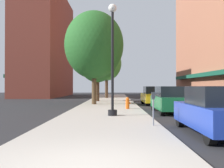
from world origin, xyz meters
TOP-DOWN VIEW (x-y plane):
  - ground_plane at (4.00, 18.00)m, footprint 90.00×90.00m
  - sidewalk_slab at (0.00, 19.00)m, footprint 4.80×50.00m
  - building_far_background at (-11.01, 37.00)m, footprint 6.80×18.00m
  - lamppost at (0.42, 8.47)m, footprint 0.48×0.48m
  - fire_hydrant at (1.42, 12.45)m, footprint 0.33×0.26m
  - parking_meter_near at (2.05, 5.10)m, footprint 0.14×0.09m
  - tree_near at (-0.58, 28.79)m, footprint 3.99×3.99m
  - tree_mid at (-1.29, 21.53)m, footprint 4.18×4.18m
  - tree_far at (-1.26, 16.96)m, footprint 5.12×5.12m
  - car_blue at (4.00, 3.96)m, footprint 1.80×4.30m
  - car_green at (4.00, 11.03)m, footprint 1.80×4.30m
  - car_yellow at (4.00, 17.94)m, footprint 1.80×4.30m

SIDE VIEW (x-z plane):
  - ground_plane at x=4.00m, z-range 0.00..0.00m
  - sidewalk_slab at x=0.00m, z-range 0.00..0.12m
  - fire_hydrant at x=1.42m, z-range 0.12..0.91m
  - car_blue at x=4.00m, z-range -0.02..1.64m
  - car_green at x=4.00m, z-range -0.02..1.64m
  - car_yellow at x=4.00m, z-range -0.02..1.64m
  - parking_meter_near at x=2.05m, z-range 0.29..1.60m
  - lamppost at x=0.42m, z-range 0.25..6.15m
  - tree_mid at x=-1.29m, z-range 1.09..7.88m
  - tree_near at x=-0.58m, z-range 1.27..8.20m
  - tree_far at x=-1.26m, z-range 1.21..9.31m
  - building_far_background at x=-11.01m, z-range -0.02..17.14m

